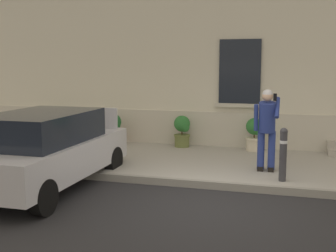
{
  "coord_description": "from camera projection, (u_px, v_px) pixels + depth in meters",
  "views": [
    {
      "loc": [
        1.39,
        -7.15,
        2.4
      ],
      "look_at": [
        -1.13,
        1.6,
        1.1
      ],
      "focal_mm": 46.54,
      "sensor_mm": 36.0,
      "label": 1
    }
  ],
  "objects": [
    {
      "name": "planter_charcoal",
      "position": [
        51.0,
        126.0,
        12.69
      ],
      "size": [
        0.44,
        0.44,
        0.86
      ],
      "color": "#2D2D30",
      "rests_on": "sidewalk"
    },
    {
      "name": "planter_olive",
      "position": [
        182.0,
        130.0,
        11.86
      ],
      "size": [
        0.44,
        0.44,
        0.86
      ],
      "color": "#606B38",
      "rests_on": "sidewalk"
    },
    {
      "name": "hatchback_car_silver",
      "position": [
        46.0,
        149.0,
        8.37
      ],
      "size": [
        1.8,
        4.07,
        1.5
      ],
      "color": "#B7B7BF",
      "rests_on": "ground"
    },
    {
      "name": "planter_cream",
      "position": [
        255.0,
        134.0,
        11.33
      ],
      "size": [
        0.44,
        0.44,
        0.86
      ],
      "color": "beige",
      "rests_on": "sidewalk"
    },
    {
      "name": "bollard_near_person",
      "position": [
        283.0,
        152.0,
        8.37
      ],
      "size": [
        0.15,
        0.15,
        1.04
      ],
      "color": "#333338",
      "rests_on": "sidewalk"
    },
    {
      "name": "planter_terracotta",
      "position": [
        114.0,
        128.0,
        12.24
      ],
      "size": [
        0.44,
        0.44,
        0.86
      ],
      "color": "#B25B38",
      "rests_on": "sidewalk"
    },
    {
      "name": "ground_plane",
      "position": [
        205.0,
        204.0,
        7.53
      ],
      "size": [
        80.0,
        80.0,
        0.0
      ],
      "primitive_type": "plane",
      "color": "#232326"
    },
    {
      "name": "building_facade",
      "position": [
        244.0,
        16.0,
        12.03
      ],
      "size": [
        24.0,
        1.52,
        7.5
      ],
      "color": "beige",
      "rests_on": "ground"
    },
    {
      "name": "curb_edge",
      "position": [
        215.0,
        185.0,
        8.41
      ],
      "size": [
        24.0,
        0.12,
        0.15
      ],
      "primitive_type": "cube",
      "color": "gray",
      "rests_on": "ground"
    },
    {
      "name": "person_on_phone",
      "position": [
        267.0,
        125.0,
        9.03
      ],
      "size": [
        0.51,
        0.51,
        1.74
      ],
      "rotation": [
        0.0,
        0.0,
        0.14
      ],
      "color": "navy",
      "rests_on": "sidewalk"
    },
    {
      "name": "sidewalk",
      "position": [
        228.0,
        164.0,
        10.18
      ],
      "size": [
        24.0,
        3.6,
        0.15
      ],
      "primitive_type": "cube",
      "color": "#99968E",
      "rests_on": "ground"
    }
  ]
}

